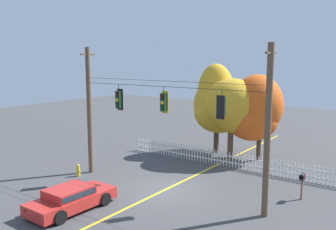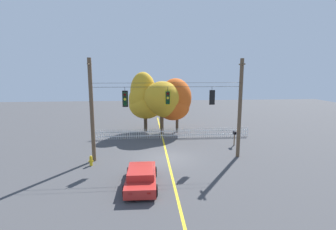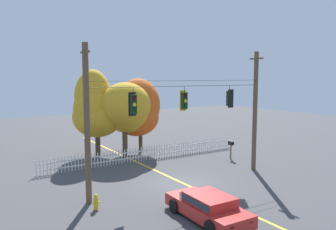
{
  "view_description": "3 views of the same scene",
  "coord_description": "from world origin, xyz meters",
  "px_view_note": "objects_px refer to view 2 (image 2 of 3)",
  "views": [
    {
      "loc": [
        11.6,
        -15.74,
        7.16
      ],
      "look_at": [
        -0.4,
        0.96,
        4.04
      ],
      "focal_mm": 39.81,
      "sensor_mm": 36.0,
      "label": 1
    },
    {
      "loc": [
        -1.62,
        -19.36,
        6.92
      ],
      "look_at": [
        0.08,
        0.54,
        3.44
      ],
      "focal_mm": 27.23,
      "sensor_mm": 36.0,
      "label": 2
    },
    {
      "loc": [
        -11.2,
        -15.95,
        6.25
      ],
      "look_at": [
        -0.49,
        0.95,
        3.99
      ],
      "focal_mm": 36.58,
      "sensor_mm": 36.0,
      "label": 3
    }
  ],
  "objects_px": {
    "parked_car": "(141,176)",
    "fire_hydrant": "(91,161)",
    "traffic_signal_northbound_primary": "(168,98)",
    "roadside_mailbox": "(235,134)",
    "autumn_maple_mid": "(164,100)",
    "traffic_signal_westbound_side": "(125,99)",
    "traffic_signal_eastbound_side": "(212,97)",
    "autumn_oak_far_east": "(174,101)",
    "autumn_maple_near_fence": "(144,100)"
  },
  "relations": [
    {
      "from": "traffic_signal_northbound_primary",
      "to": "fire_hydrant",
      "type": "bearing_deg",
      "value": -169.81
    },
    {
      "from": "traffic_signal_eastbound_side",
      "to": "roadside_mailbox",
      "type": "height_order",
      "value": "traffic_signal_eastbound_side"
    },
    {
      "from": "traffic_signal_northbound_primary",
      "to": "roadside_mailbox",
      "type": "distance_m",
      "value": 8.11
    },
    {
      "from": "traffic_signal_eastbound_side",
      "to": "autumn_oak_far_east",
      "type": "relative_size",
      "value": 0.23
    },
    {
      "from": "traffic_signal_northbound_primary",
      "to": "traffic_signal_westbound_side",
      "type": "bearing_deg",
      "value": 179.99
    },
    {
      "from": "traffic_signal_westbound_side",
      "to": "parked_car",
      "type": "distance_m",
      "value": 6.45
    },
    {
      "from": "traffic_signal_eastbound_side",
      "to": "autumn_maple_near_fence",
      "type": "height_order",
      "value": "autumn_maple_near_fence"
    },
    {
      "from": "traffic_signal_westbound_side",
      "to": "parked_car",
      "type": "relative_size",
      "value": 0.35
    },
    {
      "from": "autumn_maple_near_fence",
      "to": "roadside_mailbox",
      "type": "bearing_deg",
      "value": -36.91
    },
    {
      "from": "parked_car",
      "to": "fire_hydrant",
      "type": "height_order",
      "value": "parked_car"
    },
    {
      "from": "traffic_signal_northbound_primary",
      "to": "roadside_mailbox",
      "type": "relative_size",
      "value": 1.03
    },
    {
      "from": "traffic_signal_eastbound_side",
      "to": "fire_hydrant",
      "type": "bearing_deg",
      "value": -173.68
    },
    {
      "from": "parked_car",
      "to": "fire_hydrant",
      "type": "relative_size",
      "value": 5.72
    },
    {
      "from": "traffic_signal_westbound_side",
      "to": "parked_car",
      "type": "bearing_deg",
      "value": -75.52
    },
    {
      "from": "autumn_maple_near_fence",
      "to": "parked_car",
      "type": "height_order",
      "value": "autumn_maple_near_fence"
    },
    {
      "from": "traffic_signal_westbound_side",
      "to": "roadside_mailbox",
      "type": "distance_m",
      "value": 10.86
    },
    {
      "from": "autumn_oak_far_east",
      "to": "autumn_maple_near_fence",
      "type": "bearing_deg",
      "value": 169.49
    },
    {
      "from": "autumn_maple_near_fence",
      "to": "roadside_mailbox",
      "type": "distance_m",
      "value": 10.76
    },
    {
      "from": "traffic_signal_westbound_side",
      "to": "autumn_oak_far_east",
      "type": "xyz_separation_m",
      "value": [
        4.73,
        8.72,
        -1.28
      ]
    },
    {
      "from": "autumn_maple_near_fence",
      "to": "traffic_signal_northbound_primary",
      "type": "bearing_deg",
      "value": -78.79
    },
    {
      "from": "traffic_signal_northbound_primary",
      "to": "roadside_mailbox",
      "type": "xyz_separation_m",
      "value": [
        6.5,
        3.06,
        -3.75
      ]
    },
    {
      "from": "autumn_maple_mid",
      "to": "parked_car",
      "type": "height_order",
      "value": "autumn_maple_mid"
    },
    {
      "from": "roadside_mailbox",
      "to": "traffic_signal_eastbound_side",
      "type": "bearing_deg",
      "value": -134.92
    },
    {
      "from": "fire_hydrant",
      "to": "traffic_signal_eastbound_side",
      "type": "bearing_deg",
      "value": 6.32
    },
    {
      "from": "autumn_maple_mid",
      "to": "fire_hydrant",
      "type": "bearing_deg",
      "value": -123.15
    },
    {
      "from": "roadside_mailbox",
      "to": "fire_hydrant",
      "type": "bearing_deg",
      "value": -161.53
    },
    {
      "from": "traffic_signal_westbound_side",
      "to": "roadside_mailbox",
      "type": "relative_size",
      "value": 1.11
    },
    {
      "from": "traffic_signal_eastbound_side",
      "to": "fire_hydrant",
      "type": "relative_size",
      "value": 1.82
    },
    {
      "from": "traffic_signal_westbound_side",
      "to": "autumn_maple_near_fence",
      "type": "height_order",
      "value": "autumn_maple_near_fence"
    },
    {
      "from": "autumn_maple_mid",
      "to": "parked_car",
      "type": "xyz_separation_m",
      "value": [
        -2.26,
        -12.9,
        -3.12
      ]
    },
    {
      "from": "fire_hydrant",
      "to": "roadside_mailbox",
      "type": "height_order",
      "value": "roadside_mailbox"
    },
    {
      "from": "autumn_maple_near_fence",
      "to": "parked_car",
      "type": "bearing_deg",
      "value": -90.68
    },
    {
      "from": "traffic_signal_westbound_side",
      "to": "fire_hydrant",
      "type": "distance_m",
      "value": 5.21
    },
    {
      "from": "fire_hydrant",
      "to": "parked_car",
      "type": "bearing_deg",
      "value": -44.52
    },
    {
      "from": "autumn_oak_far_east",
      "to": "roadside_mailbox",
      "type": "height_order",
      "value": "autumn_oak_far_east"
    },
    {
      "from": "autumn_oak_far_east",
      "to": "roadside_mailbox",
      "type": "bearing_deg",
      "value": -48.45
    },
    {
      "from": "roadside_mailbox",
      "to": "traffic_signal_westbound_side",
      "type": "bearing_deg",
      "value": -162.55
    },
    {
      "from": "fire_hydrant",
      "to": "autumn_maple_mid",
      "type": "bearing_deg",
      "value": 56.85
    },
    {
      "from": "traffic_signal_westbound_side",
      "to": "traffic_signal_northbound_primary",
      "type": "height_order",
      "value": "same"
    },
    {
      "from": "roadside_mailbox",
      "to": "autumn_maple_mid",
      "type": "bearing_deg",
      "value": 140.75
    },
    {
      "from": "traffic_signal_northbound_primary",
      "to": "autumn_oak_far_east",
      "type": "height_order",
      "value": "autumn_oak_far_east"
    },
    {
      "from": "autumn_oak_far_east",
      "to": "parked_car",
      "type": "relative_size",
      "value": 1.4
    },
    {
      "from": "traffic_signal_eastbound_side",
      "to": "autumn_oak_far_east",
      "type": "distance_m",
      "value": 9.05
    },
    {
      "from": "traffic_signal_northbound_primary",
      "to": "autumn_oak_far_east",
      "type": "relative_size",
      "value": 0.23
    },
    {
      "from": "traffic_signal_westbound_side",
      "to": "autumn_oak_far_east",
      "type": "relative_size",
      "value": 0.25
    },
    {
      "from": "traffic_signal_eastbound_side",
      "to": "autumn_oak_far_east",
      "type": "bearing_deg",
      "value": 102.52
    },
    {
      "from": "autumn_maple_mid",
      "to": "parked_car",
      "type": "distance_m",
      "value": 13.47
    },
    {
      "from": "autumn_maple_mid",
      "to": "roadside_mailbox",
      "type": "xyz_separation_m",
      "value": [
        6.26,
        -5.11,
        -2.61
      ]
    },
    {
      "from": "traffic_signal_westbound_side",
      "to": "autumn_maple_mid",
      "type": "distance_m",
      "value": 8.95
    },
    {
      "from": "traffic_signal_eastbound_side",
      "to": "parked_car",
      "type": "relative_size",
      "value": 0.32
    }
  ]
}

